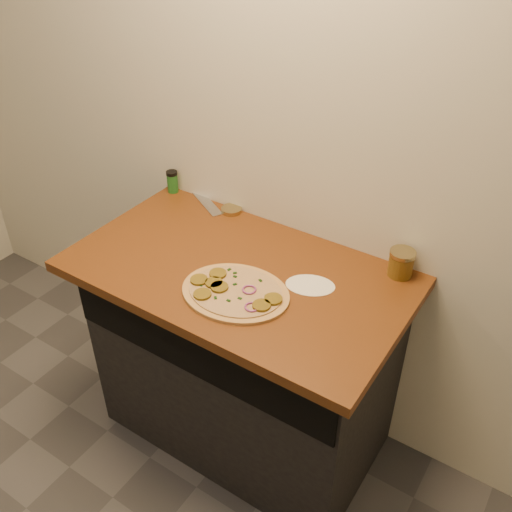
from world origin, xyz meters
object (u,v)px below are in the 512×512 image
Objects in this scene: pizza at (235,292)px; spice_shaker at (172,181)px; salsa_jar at (401,263)px; chefs_knife at (198,193)px.

spice_shaker reaches higher than pizza.
salsa_jar is 1.01× the size of spice_shaker.
salsa_jar is 1.04m from spice_shaker.
pizza is 0.69m from chefs_knife.
chefs_knife is at bearing 137.96° from pizza.
salsa_jar reaches higher than spice_shaker.
chefs_knife is (-0.52, 0.46, -0.00)m from pizza.
pizza is 4.22× the size of spice_shaker.
pizza is 0.75m from spice_shaker.
chefs_knife is at bearing 175.98° from salsa_jar.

